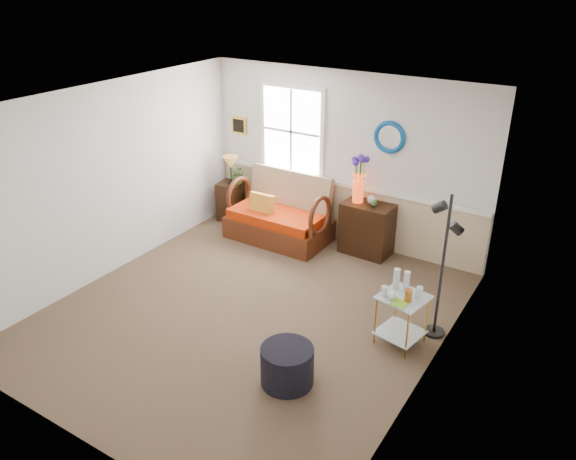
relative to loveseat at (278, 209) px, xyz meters
The scene contains 19 objects.
floor 2.18m from the loveseat, 67.27° to the right, with size 4.50×5.00×0.01m, color brown.
ceiling 2.98m from the loveseat, 67.27° to the right, with size 4.50×5.00×0.01m, color white.
walls 2.26m from the loveseat, 67.27° to the right, with size 4.51×5.01×2.60m.
wainscot 0.97m from the loveseat, 32.62° to the left, with size 4.46×0.02×0.90m, color tan.
chair_rail 1.05m from the loveseat, 32.12° to the left, with size 4.46×0.04×0.06m, color white.
window 1.21m from the loveseat, 98.90° to the left, with size 1.14×0.06×1.44m, color white, non-canonical shape.
picture 1.60m from the loveseat, 154.52° to the left, with size 0.28×0.03×0.28m, color gold.
mirror 2.03m from the loveseat, 19.04° to the left, with size 0.47×0.47×0.07m, color #146EBD.
loveseat is the anchor object (origin of this frame).
throw_pillow 0.26m from the loveseat, 147.57° to the right, with size 0.41×0.10×0.41m, color orange, non-canonical shape.
lamp_stand 1.13m from the loveseat, 169.26° to the left, with size 0.37×0.37×0.65m, color black, non-canonical shape.
table_lamp 1.15m from the loveseat, 168.71° to the left, with size 0.26×0.26×0.47m, color #B27B34, non-canonical shape.
potted_plant 1.03m from the loveseat, 164.55° to the left, with size 0.30×0.33×0.26m, color #38632C.
cabinet 1.40m from the loveseat, 12.58° to the left, with size 0.73×0.47×0.78m, color black, non-canonical shape.
flower_vase 1.38m from the loveseat, 13.97° to the left, with size 0.21×0.21×0.71m, color #F64716, non-canonical shape.
side_table 3.06m from the loveseat, 30.24° to the right, with size 0.48×0.48×0.62m, color #B28424, non-canonical shape.
tabletop_items 3.05m from the loveseat, 30.60° to the right, with size 0.42×0.42×0.25m, color silver, non-canonical shape.
floor_lamp 3.16m from the loveseat, 21.48° to the right, with size 0.25×0.25×1.75m, color black, non-canonical shape.
ottoman 3.40m from the loveseat, 55.63° to the right, with size 0.55×0.55×0.42m, color black.
Camera 1 is at (3.54, -4.73, 3.92)m, focal length 35.00 mm.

